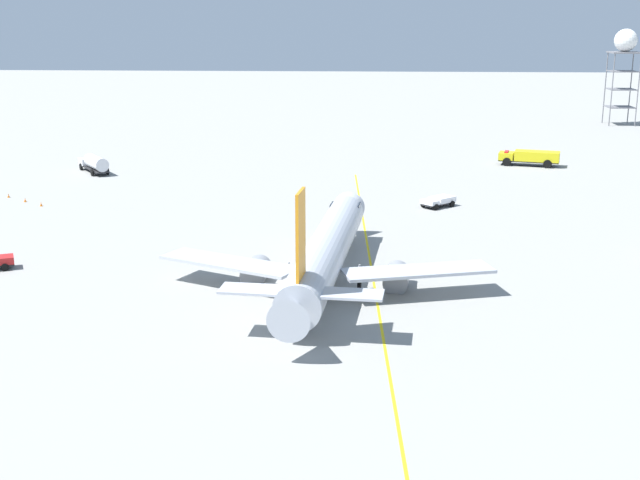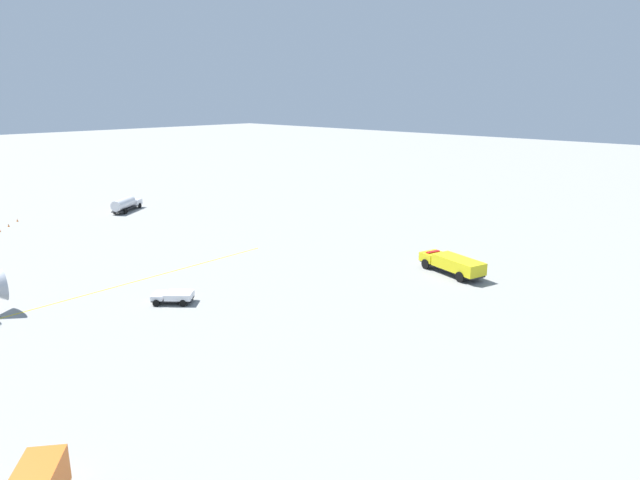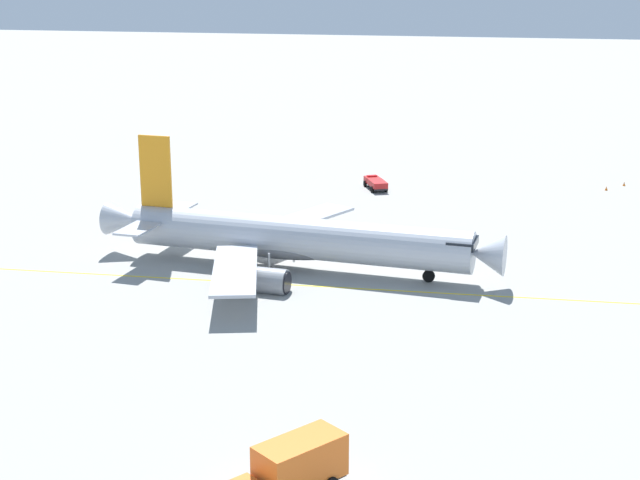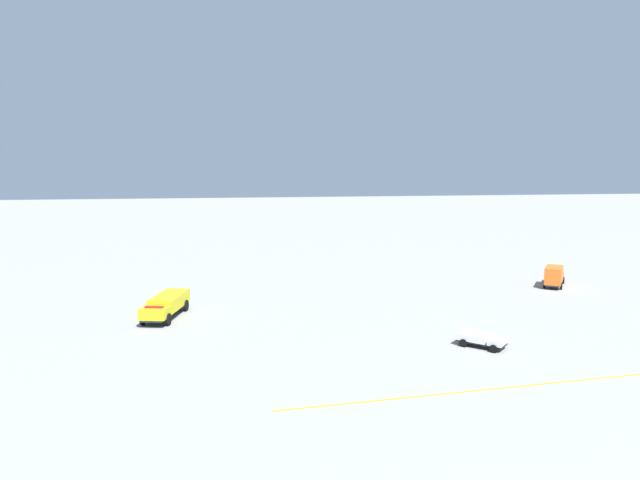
{
  "view_description": "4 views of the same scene",
  "coord_description": "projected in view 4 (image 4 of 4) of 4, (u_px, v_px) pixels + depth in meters",
  "views": [
    {
      "loc": [
        -6.62,
        74.65,
        24.68
      ],
      "look_at": [
        -2.35,
        1.9,
        4.96
      ],
      "focal_mm": 47.14,
      "sensor_mm": 36.0,
      "label": 1
    },
    {
      "loc": [
        -70.5,
        -2.25,
        23.6
      ],
      "look_at": [
        -25.46,
        -48.72,
        6.57
      ],
      "focal_mm": 31.23,
      "sensor_mm": 36.0,
      "label": 2
    },
    {
      "loc": [
        -83.66,
        -20.89,
        27.09
      ],
      "look_at": [
        -6.3,
        -3.95,
        4.01
      ],
      "focal_mm": 52.94,
      "sensor_mm": 36.0,
      "label": 3
    },
    {
      "loc": [
        35.58,
        -60.23,
        17.95
      ],
      "look_at": [
        -25.46,
        -48.72,
        9.95
      ],
      "focal_mm": 32.01,
      "sensor_mm": 36.0,
      "label": 4
    }
  ],
  "objects": [
    {
      "name": "catering_truck_truck",
      "position": [
        554.0,
        276.0,
        85.79
      ],
      "size": [
        7.18,
        6.22,
        3.1
      ],
      "rotation": [
        0.0,
        0.0,
        2.49
      ],
      "color": "#232326",
      "rests_on": "ground_plane"
    },
    {
      "name": "fire_tender_truck",
      "position": [
        166.0,
        304.0,
        68.43
      ],
      "size": [
        10.27,
        5.41,
        2.5
      ],
      "rotation": [
        0.0,
        0.0,
        6.02
      ],
      "color": "#232326",
      "rests_on": "ground_plane"
    },
    {
      "name": "pushback_tug_truck",
      "position": [
        481.0,
        339.0,
        57.16
      ],
      "size": [
        4.91,
        4.79,
        1.3
      ],
      "rotation": [
        0.0,
        0.0,
        0.75
      ],
      "color": "#232326",
      "rests_on": "ground_plane"
    }
  ]
}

